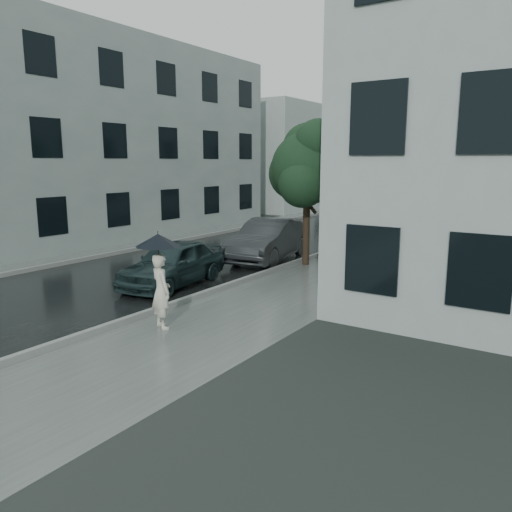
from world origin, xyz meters
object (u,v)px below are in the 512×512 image
Objects in this scene: car_far at (269,240)px; pedestrian at (161,291)px; street_tree at (309,167)px; lamp_post at (345,174)px; car_near at (173,263)px.

pedestrian is at bearing -83.51° from car_far.
street_tree reaches higher than pedestrian.
car_near is (-1.55, -9.09, -2.52)m from lamp_post.
lamp_post reaches higher than car_near.
car_near is (-1.90, -5.09, -2.82)m from street_tree.
street_tree is 1.29× the size of car_near.
lamp_post reaches higher than street_tree.
car_near is at bearing -102.39° from car_far.
car_near is at bearing -110.44° from street_tree.
street_tree is at bearing -62.17° from pedestrian.
pedestrian reaches higher than car_near.
street_tree reaches higher than car_far.
street_tree is 1.09× the size of car_far.
street_tree is 4.03m from lamp_post.
car_near is 0.85× the size of car_far.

